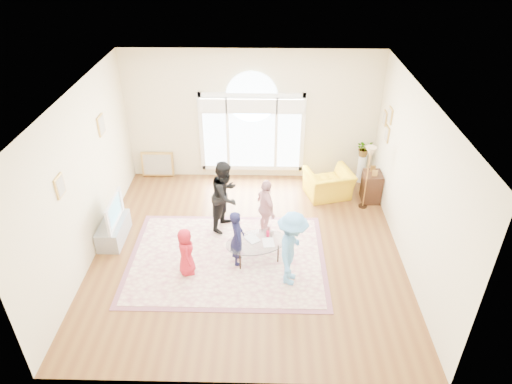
{
  "coord_description": "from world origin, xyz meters",
  "views": [
    {
      "loc": [
        0.32,
        -7.1,
        5.81
      ],
      "look_at": [
        0.16,
        0.3,
        1.18
      ],
      "focal_mm": 32.0,
      "sensor_mm": 36.0,
      "label": 1
    }
  ],
  "objects_px": {
    "television": "(110,211)",
    "armchair": "(329,184)",
    "tv_console": "(114,231)",
    "coffee_table": "(256,243)",
    "area_rug": "(227,258)"
  },
  "relations": [
    {
      "from": "area_rug",
      "to": "television",
      "type": "distance_m",
      "value": 2.51
    },
    {
      "from": "area_rug",
      "to": "tv_console",
      "type": "bearing_deg",
      "value": 166.3
    },
    {
      "from": "tv_console",
      "to": "television",
      "type": "distance_m",
      "value": 0.49
    },
    {
      "from": "tv_console",
      "to": "armchair",
      "type": "distance_m",
      "value": 4.89
    },
    {
      "from": "armchair",
      "to": "area_rug",
      "type": "bearing_deg",
      "value": 30.89
    },
    {
      "from": "coffee_table",
      "to": "armchair",
      "type": "xyz_separation_m",
      "value": [
        1.64,
        2.32,
        -0.07
      ]
    },
    {
      "from": "television",
      "to": "coffee_table",
      "type": "height_order",
      "value": "television"
    },
    {
      "from": "armchair",
      "to": "coffee_table",
      "type": "bearing_deg",
      "value": 39.15
    },
    {
      "from": "tv_console",
      "to": "armchair",
      "type": "bearing_deg",
      "value": 21.02
    },
    {
      "from": "television",
      "to": "coffee_table",
      "type": "relative_size",
      "value": 0.72
    },
    {
      "from": "tv_console",
      "to": "armchair",
      "type": "relative_size",
      "value": 0.99
    },
    {
      "from": "television",
      "to": "armchair",
      "type": "bearing_deg",
      "value": 21.06
    },
    {
      "from": "tv_console",
      "to": "coffee_table",
      "type": "bearing_deg",
      "value": -11.03
    },
    {
      "from": "television",
      "to": "coffee_table",
      "type": "bearing_deg",
      "value": -11.07
    },
    {
      "from": "tv_console",
      "to": "television",
      "type": "relative_size",
      "value": 1.03
    }
  ]
}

